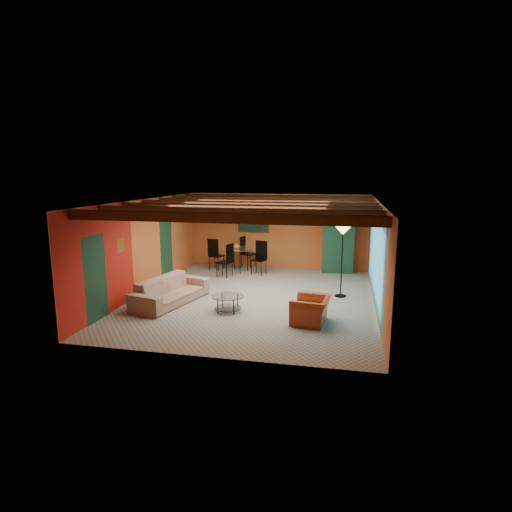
% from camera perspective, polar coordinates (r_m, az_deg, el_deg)
% --- Properties ---
extents(room, '(6.52, 8.01, 2.71)m').
position_cam_1_polar(room, '(11.58, -0.09, 5.81)').
color(room, gray).
rests_on(room, ground).
extents(sofa, '(1.48, 2.55, 0.70)m').
position_cam_1_polar(sofa, '(11.57, -11.41, -4.56)').
color(sofa, '#8C6B5A').
rests_on(sofa, ground).
extents(armchair, '(0.94, 1.04, 0.62)m').
position_cam_1_polar(armchair, '(9.99, 7.40, -7.20)').
color(armchair, maroon).
rests_on(armchair, ground).
extents(coffee_table, '(0.82, 0.82, 0.42)m').
position_cam_1_polar(coffee_table, '(10.75, -3.80, -6.37)').
color(coffee_table, white).
rests_on(coffee_table, ground).
extents(dining_table, '(2.71, 2.71, 1.15)m').
position_cam_1_polar(dining_table, '(14.88, -2.58, 0.04)').
color(dining_table, white).
rests_on(dining_table, ground).
extents(armoire, '(1.05, 0.56, 1.80)m').
position_cam_1_polar(armoire, '(15.08, 11.02, 1.26)').
color(armoire, brown).
rests_on(armoire, ground).
extents(floor_lamp, '(0.43, 0.43, 1.99)m').
position_cam_1_polar(floor_lamp, '(12.03, 11.48, -0.79)').
color(floor_lamp, black).
rests_on(floor_lamp, ground).
extents(ceiling_fan, '(1.50, 1.50, 0.44)m').
position_cam_1_polar(ceiling_fan, '(11.47, -0.21, 5.75)').
color(ceiling_fan, '#472614').
rests_on(ceiling_fan, ceiling).
extents(painting, '(1.05, 0.03, 0.65)m').
position_cam_1_polar(painting, '(15.58, -0.36, 4.56)').
color(painting, black).
rests_on(painting, wall_back).
extents(potted_plant, '(0.52, 0.49, 0.46)m').
position_cam_1_polar(potted_plant, '(14.93, 11.18, 5.54)').
color(potted_plant, '#26661E').
rests_on(potted_plant, armoire).
extents(vase, '(0.24, 0.24, 0.19)m').
position_cam_1_polar(vase, '(14.76, -2.60, 2.60)').
color(vase, orange).
rests_on(vase, dining_table).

